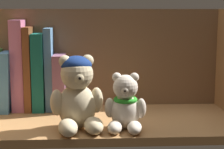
% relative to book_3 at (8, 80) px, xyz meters
% --- Properties ---
extents(shelf_board, '(0.71, 0.30, 0.02)m').
position_rel_book_3_xyz_m(shelf_board, '(0.25, -0.12, -0.09)').
color(shelf_board, '#9E7042').
rests_on(shelf_board, ground).
extents(shelf_back_panel, '(0.73, 0.01, 0.30)m').
position_rel_book_3_xyz_m(shelf_back_panel, '(0.25, 0.03, 0.05)').
color(shelf_back_panel, brown).
rests_on(shelf_back_panel, ground).
extents(book_3, '(0.04, 0.13, 0.16)m').
position_rel_book_3_xyz_m(book_3, '(0.00, 0.00, 0.00)').
color(book_3, '#4988C3').
rests_on(book_3, shelf_board).
extents(book_4, '(0.03, 0.10, 0.25)m').
position_rel_book_3_xyz_m(book_4, '(0.03, -0.00, 0.04)').
color(book_4, '#CA719C').
rests_on(book_4, shelf_board).
extents(book_5, '(0.02, 0.12, 0.23)m').
position_rel_book_3_xyz_m(book_5, '(0.06, -0.00, 0.03)').
color(book_5, brown).
rests_on(book_5, shelf_board).
extents(book_6, '(0.03, 0.12, 0.21)m').
position_rel_book_3_xyz_m(book_6, '(0.09, -0.00, 0.02)').
color(book_6, '#125951').
rests_on(book_6, shelf_board).
extents(book_7, '(0.02, 0.10, 0.23)m').
position_rel_book_3_xyz_m(book_7, '(0.12, -0.00, 0.03)').
color(book_7, '#5381AB').
rests_on(book_7, shelf_board).
extents(book_8, '(0.03, 0.14, 0.16)m').
position_rel_book_3_xyz_m(book_8, '(0.15, -0.00, -0.00)').
color(book_8, '#89566F').
rests_on(book_8, shelf_board).
extents(teddy_bear_larger, '(0.13, 0.13, 0.17)m').
position_rel_book_3_xyz_m(teddy_bear_larger, '(0.20, -0.20, 0.00)').
color(teddy_bear_larger, beige).
rests_on(teddy_bear_larger, shelf_board).
extents(teddy_bear_smaller, '(0.10, 0.10, 0.13)m').
position_rel_book_3_xyz_m(teddy_bear_smaller, '(0.31, -0.21, -0.02)').
color(teddy_bear_smaller, beige).
rests_on(teddy_bear_smaller, shelf_board).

